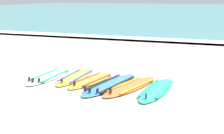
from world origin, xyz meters
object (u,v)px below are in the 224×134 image
at_px(surfboard_0, 50,76).
at_px(surfboard_3, 111,84).
at_px(surfboard_4, 131,86).
at_px(surfboard_1, 76,77).
at_px(surfboard_5, 157,90).
at_px(surfboard_2, 92,80).

relative_size(surfboard_0, surfboard_3, 0.84).
height_order(surfboard_3, surfboard_4, same).
distance_m(surfboard_1, surfboard_4, 1.74).
distance_m(surfboard_1, surfboard_3, 1.24).
relative_size(surfboard_0, surfboard_5, 0.94).
relative_size(surfboard_2, surfboard_4, 0.88).
bearing_deg(surfboard_4, surfboard_1, 167.18).
height_order(surfboard_0, surfboard_5, same).
relative_size(surfboard_1, surfboard_5, 0.93).
xyz_separation_m(surfboard_0, surfboard_4, (2.39, -0.18, -0.00)).
height_order(surfboard_1, surfboard_3, same).
distance_m(surfboard_0, surfboard_5, 3.06).
xyz_separation_m(surfboard_2, surfboard_3, (0.61, -0.21, 0.00)).
bearing_deg(surfboard_0, surfboard_1, 16.39).
xyz_separation_m(surfboard_1, surfboard_2, (0.56, -0.19, 0.00)).
bearing_deg(surfboard_1, surfboard_5, -10.46).
bearing_deg(surfboard_3, surfboard_4, 0.53).
relative_size(surfboard_2, surfboard_3, 0.81).
bearing_deg(surfboard_5, surfboard_0, 175.66).
height_order(surfboard_4, surfboard_5, same).
bearing_deg(surfboard_5, surfboard_4, 175.77).
distance_m(surfboard_0, surfboard_3, 1.88).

